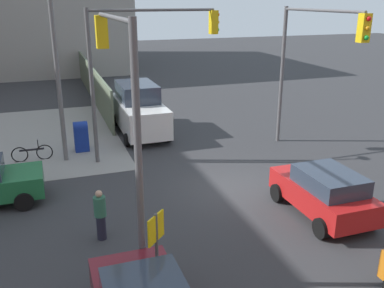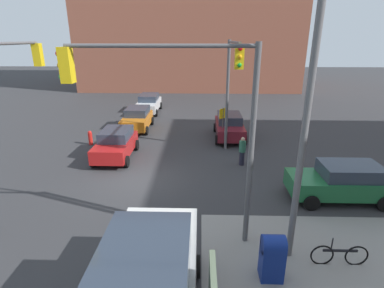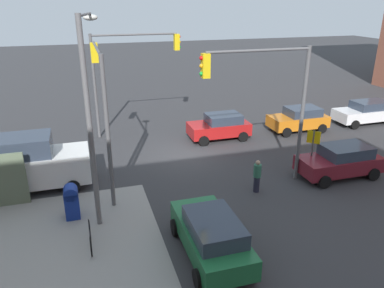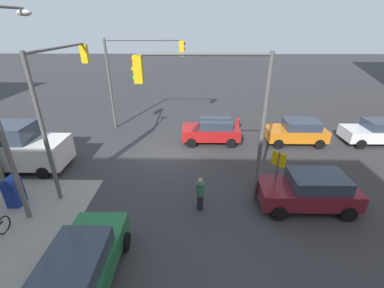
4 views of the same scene
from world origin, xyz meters
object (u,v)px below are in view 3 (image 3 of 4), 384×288
object	(u,v)px
van_white_delivery	(27,164)
pedestrian_crossing	(257,176)
traffic_signal_ne_corner	(101,89)
fire_hydrant	(236,118)
hatchback_white	(366,112)
bicycle_leaning_on_fence	(90,238)
coupe_red	(220,126)
hatchback_maroon	(340,161)
traffic_signal_nw_corner	(266,91)
mailbox_blue	(72,201)
coupe_orange	(299,119)
traffic_signal_se_corner	(128,64)
sedan_green	(211,235)
street_lamp_corner	(90,108)

from	to	relation	value
van_white_delivery	pedestrian_crossing	bearing A→B (deg)	161.41
traffic_signal_ne_corner	fire_hydrant	bearing A→B (deg)	-145.67
hatchback_white	bicycle_leaning_on_fence	bearing A→B (deg)	24.78
coupe_red	hatchback_maroon	size ratio (longest dim) A/B	0.93
traffic_signal_nw_corner	mailbox_blue	bearing A→B (deg)	3.28
hatchback_white	traffic_signal_ne_corner	bearing A→B (deg)	12.67
traffic_signal_ne_corner	van_white_delivery	size ratio (longest dim) A/B	1.20
coupe_orange	coupe_red	bearing A→B (deg)	-0.86
traffic_signal_se_corner	fire_hydrant	bearing A→B (deg)	177.66
traffic_signal_ne_corner	coupe_red	world-z (taller)	traffic_signal_ne_corner
sedan_green	van_white_delivery	world-z (taller)	van_white_delivery
van_white_delivery	bicycle_leaning_on_fence	world-z (taller)	van_white_delivery
coupe_orange	bicycle_leaning_on_fence	world-z (taller)	coupe_orange
mailbox_blue	sedan_green	xyz separation A→B (m)	(-4.61, 3.97, 0.08)
traffic_signal_se_corner	coupe_red	world-z (taller)	traffic_signal_se_corner
traffic_signal_ne_corner	mailbox_blue	bearing A→B (deg)	57.91
street_lamp_corner	van_white_delivery	size ratio (longest dim) A/B	1.48
hatchback_maroon	bicycle_leaning_on_fence	bearing A→B (deg)	10.48
traffic_signal_nw_corner	street_lamp_corner	xyz separation A→B (m)	(7.65, 0.94, 0.09)
fire_hydrant	mailbox_blue	bearing A→B (deg)	39.40
fire_hydrant	pedestrian_crossing	xyz separation A→B (m)	(3.00, 9.40, 0.33)
pedestrian_crossing	sedan_green	bearing A→B (deg)	66.53
fire_hydrant	traffic_signal_se_corner	bearing A→B (deg)	-2.34
hatchback_white	hatchback_maroon	bearing A→B (deg)	42.83
pedestrian_crossing	street_lamp_corner	bearing A→B (deg)	22.01
mailbox_blue	hatchback_maroon	size ratio (longest dim) A/B	0.35
hatchback_white	pedestrian_crossing	size ratio (longest dim) A/B	2.79
traffic_signal_se_corner	traffic_signal_ne_corner	world-z (taller)	same
sedan_green	street_lamp_corner	bearing A→B (deg)	-44.97
fire_hydrant	hatchback_white	xyz separation A→B (m)	(-9.08, 2.31, 0.36)
traffic_signal_nw_corner	traffic_signal_se_corner	world-z (taller)	same
traffic_signal_nw_corner	bicycle_leaning_on_fence	world-z (taller)	traffic_signal_nw_corner
traffic_signal_nw_corner	traffic_signal_ne_corner	xyz separation A→B (m)	(7.03, -2.21, 0.03)
traffic_signal_nw_corner	pedestrian_crossing	size ratio (longest dim) A/B	4.10
traffic_signal_nw_corner	hatchback_white	distance (m)	13.72
fire_hydrant	pedestrian_crossing	bearing A→B (deg)	72.30
traffic_signal_nw_corner	van_white_delivery	xyz separation A→B (m)	(10.64, -2.70, -3.33)
street_lamp_corner	fire_hydrant	world-z (taller)	street_lamp_corner
coupe_red	hatchback_white	size ratio (longest dim) A/B	0.87
bicycle_leaning_on_fence	traffic_signal_nw_corner	bearing A→B (deg)	-161.65
sedan_green	pedestrian_crossing	xyz separation A→B (m)	(-3.59, -3.77, -0.03)
fire_hydrant	van_white_delivery	xyz separation A→B (m)	(13.11, 6.00, 0.79)
traffic_signal_nw_corner	street_lamp_corner	bearing A→B (deg)	6.99
hatchback_maroon	pedestrian_crossing	distance (m)	4.74
mailbox_blue	van_white_delivery	bearing A→B (deg)	-59.15
hatchback_white	van_white_delivery	bearing A→B (deg)	9.44
traffic_signal_se_corner	traffic_signal_nw_corner	bearing A→B (deg)	118.42
traffic_signal_nw_corner	bicycle_leaning_on_fence	distance (m)	9.57
coupe_red	van_white_delivery	xyz separation A→B (m)	(10.99, 3.73, 0.44)
mailbox_blue	coupe_red	bearing A→B (deg)	-142.66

